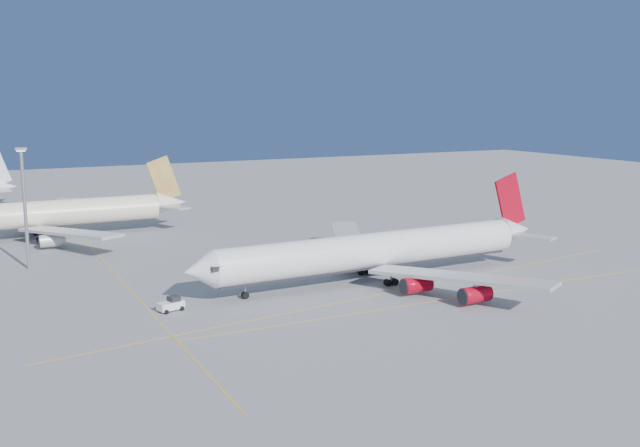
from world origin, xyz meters
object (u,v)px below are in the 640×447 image
Objects in this scene: airliner_etihad at (41,215)px; light_mast at (24,198)px; airliner_virgin at (380,250)px; pushback_tug at (171,304)px.

airliner_etihad is 33.58m from light_mast.
light_mast is at bearing -100.25° from airliner_etihad.
airliner_virgin is 68.55m from light_mast.
airliner_etihad is at bearing 124.51° from airliner_virgin.
airliner_etihad is at bearing 79.84° from light_mast.
airliner_etihad is 72.74m from pushback_tug.
airliner_virgin is 1.04× the size of airliner_etihad.
airliner_virgin is 16.78× the size of pushback_tug.
airliner_virgin is at bearing -12.87° from pushback_tug.
light_mast is (-17.25, 39.65, 12.89)m from pushback_tug.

